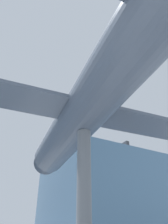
# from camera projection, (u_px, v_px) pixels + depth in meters

# --- Properties ---
(glass_pavilion_right) EXTENTS (11.36, 11.53, 11.17)m
(glass_pavilion_right) POSITION_uv_depth(u_px,v_px,m) (103.00, 209.00, 23.55)
(glass_pavilion_right) COLOR slate
(glass_pavilion_right) RESTS_ON ground_plane
(support_pylon_central) EXTENTS (0.60, 0.60, 6.35)m
(support_pylon_central) POSITION_uv_depth(u_px,v_px,m) (84.00, 205.00, 8.46)
(support_pylon_central) COLOR slate
(support_pylon_central) RESTS_ON ground_plane
(suspended_airplane) EXTENTS (17.34, 15.56, 3.25)m
(suspended_airplane) POSITION_uv_depth(u_px,v_px,m) (82.00, 115.00, 10.97)
(suspended_airplane) COLOR #4C5666
(suspended_airplane) RESTS_ON support_pylon_central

